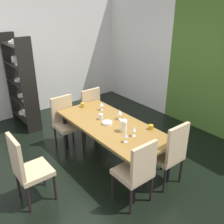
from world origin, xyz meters
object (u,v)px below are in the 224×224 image
chair_right_near (137,170)px  serving_bowl_west (107,123)px  cup_north (101,117)px  cup_left (151,127)px  pitcher_center (124,126)px  chair_left_far (95,111)px  wine_glass_east (134,129)px  chair_right_far (170,152)px  cup_corner (83,105)px  wine_glass_near_shelf (120,112)px  dining_table (111,128)px  wine_glass_front (101,104)px  wine_glass_rear (126,135)px  chair_head_near (27,167)px  display_shelf (21,82)px  chair_left_near (66,120)px

chair_right_near → serving_bowl_west: size_ratio=6.00×
cup_north → cup_left: bearing=27.4°
pitcher_center → chair_left_far: bearing=165.5°
chair_right_near → wine_glass_east: chair_right_near is taller
cup_north → cup_left: cup_north is taller
chair_right_far → cup_corner: size_ratio=12.40×
wine_glass_near_shelf → cup_corner: 0.86m
dining_table → wine_glass_front: size_ratio=13.77×
wine_glass_rear → chair_head_near: bearing=-113.2°
cup_left → pitcher_center: bearing=-119.3°
wine_glass_rear → display_shelf: bearing=-172.0°
dining_table → display_shelf: bearing=-165.8°
display_shelf → wine_glass_rear: (2.93, 0.41, -0.14)m
chair_head_near → wine_glass_east: (0.49, 1.47, 0.29)m
chair_head_near → cup_corner: chair_head_near is taller
chair_right_near → chair_left_far: 2.03m
chair_left_near → serving_bowl_west: 0.98m
wine_glass_front → wine_glass_east: 1.09m
cup_left → chair_right_near: bearing=-58.1°
dining_table → chair_head_near: bearing=-89.0°
display_shelf → wine_glass_front: (1.81, 0.81, -0.14)m
wine_glass_near_shelf → serving_bowl_west: bearing=-86.4°
chair_left_far → display_shelf: 1.74m
dining_table → serving_bowl_west: 0.12m
chair_head_near → wine_glass_rear: (0.54, 1.26, 0.29)m
chair_left_far → chair_head_near: chair_head_near is taller
chair_right_far → pitcher_center: size_ratio=5.44×
serving_bowl_west → cup_north: size_ratio=1.71×
display_shelf → cup_corner: 1.61m
chair_left_near → cup_north: 0.81m
chair_left_far → cup_left: 1.50m
display_shelf → cup_left: display_shelf is taller
chair_left_near → chair_head_near: size_ratio=0.93×
chair_head_near → serving_bowl_west: 1.41m
pitcher_center → cup_north: bearing=-177.7°
chair_left_far → chair_right_far: size_ratio=0.94×
chair_right_near → cup_north: chair_right_near is taller
chair_head_near → pitcher_center: chair_head_near is taller
chair_left_far → display_shelf: (-1.40, -0.93, 0.46)m
chair_left_far → wine_glass_rear: (1.53, -0.51, 0.31)m
wine_glass_east → cup_left: (0.01, 0.36, -0.08)m
wine_glass_near_shelf → wine_glass_rear: size_ratio=1.11×
chair_right_far → pitcher_center: (-0.66, -0.33, 0.27)m
chair_left_near → wine_glass_front: size_ratio=6.50×
wine_glass_east → serving_bowl_west: (-0.56, -0.07, -0.09)m
display_shelf → serving_bowl_west: size_ratio=11.89×
wine_glass_front → chair_head_near: bearing=-70.7°
cup_north → chair_left_near: bearing=-156.9°
dining_table → chair_left_far: (-0.96, 0.33, -0.12)m
wine_glass_front → cup_north: bearing=-37.3°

